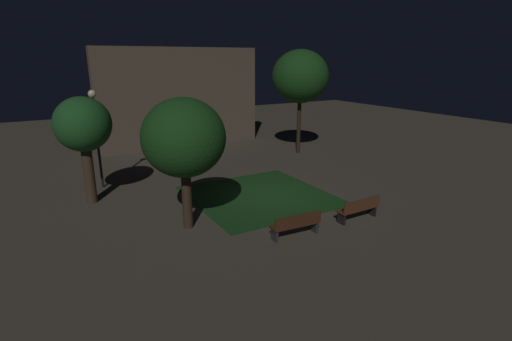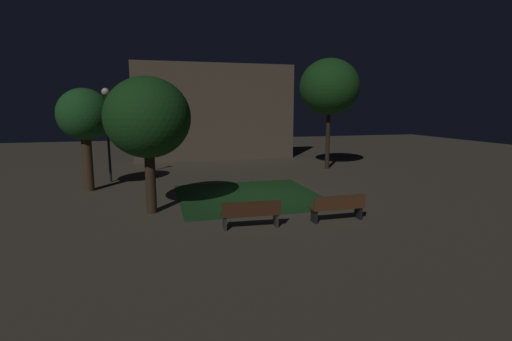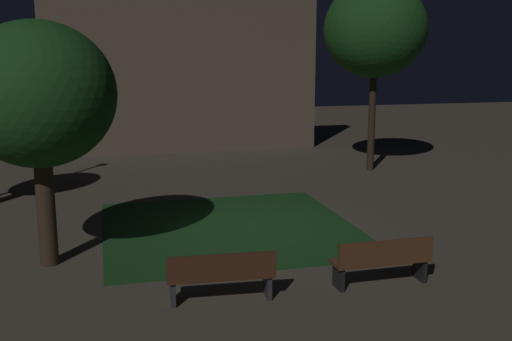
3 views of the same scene
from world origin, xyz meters
name	(u,v)px [view 2 (image 2 of 3)]	position (x,y,z in m)	size (l,w,h in m)	color
ground_plane	(262,197)	(0.00, 0.00, 0.00)	(60.00, 60.00, 0.00)	#4C4438
grass_lawn	(249,196)	(-0.44, 0.33, 0.01)	(5.85, 6.02, 0.01)	#194219
bench_back_row	(251,213)	(-1.46, -3.87, 0.48)	(1.83, 0.60, 0.88)	#422314
bench_front_right	(338,207)	(1.46, -3.87, 0.48)	(1.81, 0.51, 0.88)	#512D19
tree_tall_center	(148,118)	(-4.38, -1.23, 3.30)	(2.90, 2.90, 4.70)	#38281C
tree_near_wall	(84,116)	(-7.05, 3.23, 3.28)	(2.26, 2.26, 4.48)	#423021
tree_back_right	(329,87)	(5.86, 6.08, 4.83)	(3.49, 3.49, 6.47)	#2D2116
lamp_post_near_wall	(107,119)	(-6.33, 5.10, 3.11)	(0.36, 0.36, 4.58)	black
building_wall_backdrop	(216,112)	(0.09, 11.79, 3.32)	(11.16, 0.80, 6.64)	brown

